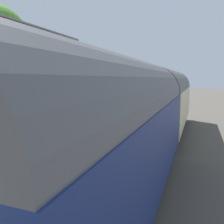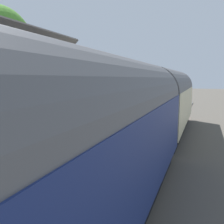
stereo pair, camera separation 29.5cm
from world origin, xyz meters
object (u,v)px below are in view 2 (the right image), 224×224
Objects in this scene: planter_by_door at (71,113)px; train at (152,109)px; station_building at (4,105)px; planter_edge_near at (99,119)px; bench_near_building at (133,104)px; tree_far_left at (79,70)px; bench_platform_end at (117,110)px; station_sign_board at (116,106)px; planter_bench_left at (119,101)px.

train is at bearing -118.59° from planter_by_door.
station_building is 8.19× the size of planter_edge_near.
bench_near_building is 6.42m from tree_far_left.
planter_by_door is at bearing 61.41° from train.
station_building is 13.86m from bench_near_building.
tree_far_left is (9.70, 9.50, 2.32)m from train.
station_sign_board reaches higher than bench_platform_end.
bench_platform_end is 2.33× the size of planter_by_door.
planter_edge_near is 4.04m from planter_by_door.
planter_edge_near is 0.50× the size of station_sign_board.
planter_edge_near is at bearing -176.23° from bench_platform_end.
planter_by_door is 0.70× the size of planter_bench_left.
planter_by_door is at bearing 114.79° from bench_platform_end.
planter_edge_near is 0.13× the size of tree_far_left.
train reaches higher than station_sign_board.
train is 35.31× the size of planter_by_door.
tree_far_left is at bearing 23.53° from planter_by_door.
bench_near_building is (10.04, 3.95, -0.90)m from train.
bench_platform_end is 3.45m from planter_by_door.
station_sign_board is (-10.13, -3.45, 0.74)m from planter_bench_left.
train is at bearing -128.64° from station_sign_board.
planter_by_door is 0.38× the size of station_sign_board.
planter_by_door is 8.55m from planter_bench_left.
bench_platform_end is 3.33m from station_sign_board.
station_building is at bearing 157.50° from planter_edge_near.
station_sign_board is at bearing -170.87° from bench_near_building.
train is 13.53× the size of station_sign_board.
planter_edge_near is 1.30m from station_sign_board.
planter_edge_near is 1.30× the size of planter_by_door.
planter_bench_left is 0.14× the size of tree_far_left.
planter_edge_near is (1.55, 3.54, -0.96)m from train.
station_building reaches higher than station_sign_board.
planter_bench_left is 5.34m from tree_far_left.
planter_bench_left is 10.73m from station_sign_board.
bench_near_building is (4.82, 0.17, 0.00)m from bench_platform_end.
tree_far_left reaches higher than bench_near_building.
station_building is at bearing 172.73° from bench_near_building.
planter_bench_left is at bearing 44.29° from bench_near_building.
planter_bench_left is at bearing 13.59° from planter_edge_near.
train is 3.45× the size of tree_far_left.
bench_near_building is 0.90× the size of station_sign_board.
train is 10.82m from bench_near_building.
bench_platform_end is at bearing -65.21° from planter_by_door.
bench_platform_end is at bearing 3.77° from planter_edge_near.
bench_platform_end is 1.00× the size of bench_near_building.
station_building reaches higher than planter_by_door.
planter_edge_near is (-8.49, -0.41, -0.06)m from bench_near_building.
planter_edge_near is at bearing 66.44° from train.
station_building is (-3.66, 5.70, 0.33)m from train.
station_building is 6.56m from station_sign_board.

